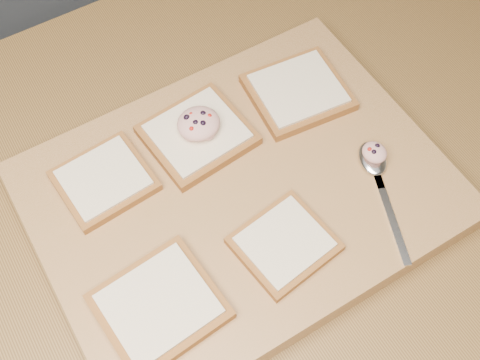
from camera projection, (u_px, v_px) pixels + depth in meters
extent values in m
cube|color=slate|center=(168.00, 327.00, 1.21)|extent=(1.90, 0.75, 0.84)
cube|color=brown|center=(133.00, 230.00, 0.83)|extent=(2.00, 0.80, 0.06)
cube|color=#A67647|center=(240.00, 195.00, 0.80)|extent=(0.52, 0.39, 0.04)
cube|color=#976127|center=(104.00, 181.00, 0.78)|extent=(0.12, 0.11, 0.01)
cube|color=#FFEDC2|center=(103.00, 178.00, 0.77)|extent=(0.10, 0.10, 0.00)
cube|color=#976127|center=(198.00, 135.00, 0.81)|extent=(0.14, 0.13, 0.01)
cube|color=#FFEDC2|center=(197.00, 131.00, 0.80)|extent=(0.12, 0.11, 0.00)
cube|color=#976127|center=(298.00, 92.00, 0.85)|extent=(0.14, 0.13, 0.01)
cube|color=#FFEDC2|center=(298.00, 88.00, 0.84)|extent=(0.12, 0.11, 0.00)
cube|color=#976127|center=(159.00, 306.00, 0.69)|extent=(0.14, 0.13, 0.01)
cube|color=#FFEDC2|center=(158.00, 304.00, 0.68)|extent=(0.12, 0.11, 0.00)
cube|color=#976127|center=(284.00, 244.00, 0.73)|extent=(0.12, 0.11, 0.01)
cube|color=#FFEDC2|center=(285.00, 242.00, 0.72)|extent=(0.10, 0.10, 0.00)
ellipsoid|color=#DC988D|center=(199.00, 123.00, 0.79)|extent=(0.06, 0.05, 0.03)
sphere|color=black|center=(203.00, 114.00, 0.79)|extent=(0.01, 0.01, 0.01)
sphere|color=black|center=(187.00, 118.00, 0.78)|extent=(0.01, 0.01, 0.01)
sphere|color=black|center=(203.00, 124.00, 0.78)|extent=(0.01, 0.01, 0.01)
sphere|color=black|center=(196.00, 123.00, 0.78)|extent=(0.01, 0.01, 0.01)
sphere|color=#A5140C|center=(209.00, 116.00, 0.79)|extent=(0.01, 0.01, 0.01)
sphere|color=#A5140C|center=(191.00, 115.00, 0.79)|extent=(0.01, 0.01, 0.01)
sphere|color=#A5140C|center=(192.00, 129.00, 0.78)|extent=(0.01, 0.01, 0.01)
ellipsoid|color=silver|center=(372.00, 158.00, 0.79)|extent=(0.05, 0.06, 0.01)
cube|color=silver|center=(378.00, 177.00, 0.78)|extent=(0.02, 0.04, 0.00)
cube|color=silver|center=(391.00, 216.00, 0.75)|extent=(0.06, 0.13, 0.00)
ellipsoid|color=#DC988D|center=(374.00, 152.00, 0.78)|extent=(0.03, 0.03, 0.02)
sphere|color=black|center=(377.00, 146.00, 0.78)|extent=(0.01, 0.01, 0.01)
sphere|color=black|center=(374.00, 152.00, 0.77)|extent=(0.01, 0.01, 0.01)
sphere|color=#A5140C|center=(370.00, 149.00, 0.78)|extent=(0.01, 0.01, 0.01)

